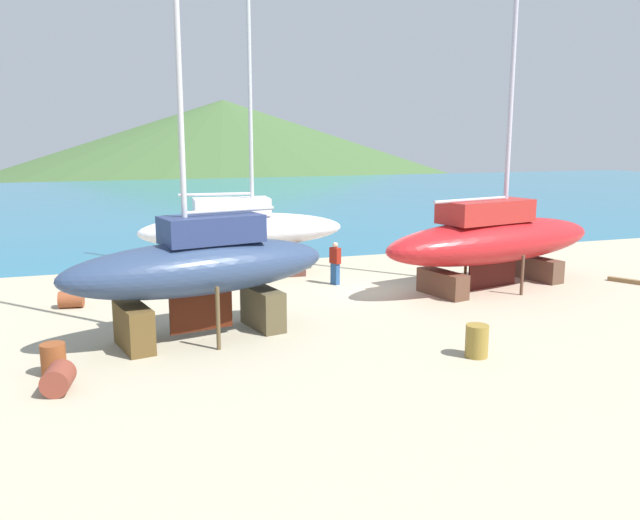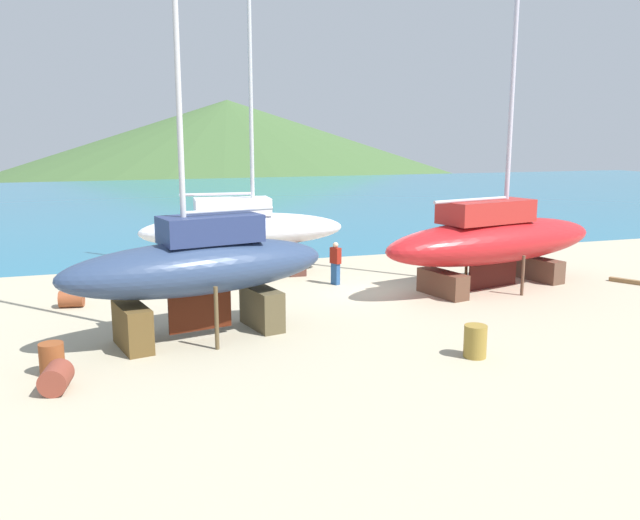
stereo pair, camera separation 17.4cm
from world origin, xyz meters
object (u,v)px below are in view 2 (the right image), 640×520
Objects in this scene: barrel_rust_near at (56,378)px; barrel_ochre at (52,359)px; sailboat_large_starboard at (242,230)px; worker at (336,263)px; sailboat_mid_port at (200,267)px; sailboat_small_center at (494,239)px; barrel_tipped_right at (72,299)px; barrel_by_slipway at (475,341)px.

barrel_rust_near is 1.07× the size of barrel_ochre.
sailboat_large_starboard is at bearing 55.74° from barrel_ochre.
sailboat_mid_port is at bearing -162.48° from worker.
worker is at bearing 143.99° from sailboat_small_center.
sailboat_mid_port is 15.40× the size of barrel_rust_near.
sailboat_mid_port is 0.97× the size of sailboat_large_starboard.
sailboat_large_starboard is at bearing 59.31° from barrel_rust_near.
barrel_rust_near reaches higher than barrel_tipped_right.
barrel_ochre is (-4.02, -1.93, -1.72)m from sailboat_mid_port.
sailboat_small_center reaches higher than worker.
sailboat_small_center reaches higher than barrel_ochre.
sailboat_small_center is 12.12m from sailboat_mid_port.
sailboat_small_center is 17.09× the size of barrel_rust_near.
barrel_rust_near is at bearing -117.33° from sailboat_large_starboard.
sailboat_large_starboard is (2.93, 8.28, -0.16)m from sailboat_mid_port.
worker is 2.14× the size of barrel_tipped_right.
barrel_tipped_right is at bearing -64.19° from sailboat_mid_port.
sailboat_large_starboard is 15.47× the size of barrel_by_slipway.
barrel_tipped_right is (0.00, 8.02, -0.04)m from barrel_rust_near.
worker is (3.16, -2.96, -1.07)m from sailboat_large_starboard.
sailboat_large_starboard is 8.00× the size of worker.
sailboat_mid_port is 8.18m from worker.
sailboat_large_starboard is 15.81× the size of barrel_rust_near.
sailboat_mid_port is 16.69× the size of barrel_tipped_right.
sailboat_small_center reaches higher than barrel_tipped_right.
sailboat_mid_port is 8.09m from barrel_by_slipway.
worker is 2.12× the size of barrel_ochre.
sailboat_large_starboard is 13.38m from barrel_rust_near.
sailboat_large_starboard reaches higher than barrel_tipped_right.
sailboat_small_center is 16.82m from barrel_rust_near.
barrel_ochre reaches higher than barrel_tipped_right.
barrel_rust_near is at bearing -82.13° from barrel_ochre.
sailboat_large_starboard is at bearing 107.27° from barrel_by_slipway.
sailboat_large_starboard reaches higher than barrel_rust_near.
sailboat_large_starboard is at bearing 135.78° from sailboat_small_center.
sailboat_large_starboard is 13.04m from barrel_by_slipway.
worker is at bearing 40.41° from barrel_rust_near.
barrel_ochre is (-15.78, -4.81, -1.53)m from sailboat_small_center.
sailboat_small_center reaches higher than sailboat_mid_port.
sailboat_mid_port is at bearing -106.15° from sailboat_large_starboard.
barrel_ochre is (-10.11, -7.24, -0.49)m from worker.
sailboat_mid_port is at bearing -51.74° from barrel_tipped_right.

